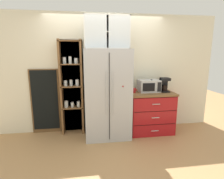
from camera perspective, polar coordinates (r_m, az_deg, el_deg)
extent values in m
plane|color=tan|center=(3.93, -1.50, -14.33)|extent=(10.71, 10.71, 0.00)
cube|color=silver|center=(3.96, -2.26, 5.14)|extent=(5.01, 0.10, 2.55)
cube|color=#B7BABF|center=(3.63, -1.56, -1.44)|extent=(0.91, 0.71, 1.80)
cube|color=black|center=(3.29, -0.85, -2.82)|extent=(0.01, 0.01, 1.66)
cylinder|color=#B7BABF|center=(3.25, -1.88, -1.36)|extent=(0.02, 0.02, 0.81)
cylinder|color=#B7BABF|center=(3.26, 0.22, -1.29)|extent=(0.02, 0.02, 0.81)
cube|color=#A8161C|center=(3.28, 3.56, 1.01)|extent=(0.02, 0.01, 0.02)
cube|color=brown|center=(3.97, -12.73, 0.86)|extent=(0.51, 0.04, 2.00)
cube|color=brown|center=(3.86, -16.06, 0.39)|extent=(0.04, 0.23, 2.00)
cube|color=brown|center=(3.82, -9.68, 0.57)|extent=(0.04, 0.23, 2.00)
cube|color=brown|center=(3.93, -12.61, -5.63)|extent=(0.45, 0.23, 0.02)
cylinder|color=silver|center=(3.91, -14.54, -4.66)|extent=(0.08, 0.08, 0.13)
cylinder|color=#B77A38|center=(3.92, -14.53, -4.94)|extent=(0.07, 0.07, 0.09)
cylinder|color=#B2B2B7|center=(3.89, -14.60, -3.63)|extent=(0.08, 0.08, 0.01)
cylinder|color=silver|center=(3.91, -12.64, -4.86)|extent=(0.07, 0.07, 0.10)
cylinder|color=#382316|center=(3.91, -12.63, -5.07)|extent=(0.06, 0.06, 0.07)
cylinder|color=#B2B2B7|center=(3.89, -12.68, -4.09)|extent=(0.07, 0.07, 0.01)
cylinder|color=silver|center=(3.89, -10.74, -4.72)|extent=(0.07, 0.07, 0.11)
cylinder|color=#E0C67F|center=(3.90, -10.73, -4.96)|extent=(0.06, 0.06, 0.08)
cylinder|color=#B2B2B7|center=(3.88, -10.78, -3.82)|extent=(0.06, 0.06, 0.01)
cube|color=brown|center=(3.83, -12.91, 1.01)|extent=(0.45, 0.23, 0.02)
cylinder|color=silver|center=(3.82, -14.75, 1.89)|extent=(0.07, 0.07, 0.11)
cylinder|color=white|center=(3.83, -14.74, 1.64)|extent=(0.06, 0.06, 0.07)
cylinder|color=#B2B2B7|center=(3.81, -14.80, 2.79)|extent=(0.07, 0.07, 0.01)
cylinder|color=silver|center=(3.82, -13.04, 2.05)|extent=(0.07, 0.07, 0.12)
cylinder|color=#2D2D2D|center=(3.82, -13.03, 1.78)|extent=(0.06, 0.06, 0.08)
cylinder|color=#B2B2B7|center=(3.81, -13.09, 3.03)|extent=(0.06, 0.06, 0.01)
cylinder|color=silver|center=(3.79, -11.11, 2.11)|extent=(0.08, 0.08, 0.13)
cylinder|color=beige|center=(3.79, -11.10, 1.82)|extent=(0.07, 0.07, 0.09)
cylinder|color=#B2B2B7|center=(3.78, -11.16, 3.15)|extent=(0.07, 0.07, 0.01)
cube|color=brown|center=(3.77, -13.22, 7.94)|extent=(0.45, 0.23, 0.02)
cylinder|color=silver|center=(3.79, -15.08, 8.93)|extent=(0.07, 0.07, 0.12)
cylinder|color=white|center=(3.79, -15.07, 8.65)|extent=(0.06, 0.06, 0.08)
cylinder|color=#B2B2B7|center=(3.78, -15.14, 9.94)|extent=(0.07, 0.07, 0.01)
cylinder|color=silver|center=(3.76, -13.34, 9.11)|extent=(0.07, 0.07, 0.14)
cylinder|color=brown|center=(3.76, -13.32, 8.80)|extent=(0.06, 0.06, 0.09)
cylinder|color=#B2B2B7|center=(3.76, -13.39, 10.26)|extent=(0.06, 0.06, 0.01)
cylinder|color=silver|center=(3.77, -11.49, 8.94)|extent=(0.08, 0.08, 0.11)
cylinder|color=#CCB78C|center=(3.77, -11.49, 8.70)|extent=(0.07, 0.07, 0.07)
cylinder|color=#B2B2B7|center=(3.76, -11.53, 9.83)|extent=(0.08, 0.08, 0.01)
cube|color=brown|center=(3.77, -13.55, 14.96)|extent=(0.45, 0.23, 0.02)
cube|color=#A8161C|center=(4.03, 12.21, -7.35)|extent=(0.93, 0.60, 0.86)
cube|color=brown|center=(3.91, 12.48, -1.09)|extent=(0.96, 0.63, 0.04)
cube|color=black|center=(3.82, 13.70, -10.97)|extent=(0.91, 0.00, 0.01)
cube|color=silver|center=(3.86, 13.65, -12.83)|extent=(0.16, 0.01, 0.01)
cube|color=black|center=(3.72, 13.90, -6.88)|extent=(0.91, 0.00, 0.01)
cube|color=silver|center=(3.76, 13.86, -8.83)|extent=(0.16, 0.01, 0.01)
cube|color=black|center=(3.64, 14.12, -2.60)|extent=(0.91, 0.00, 0.01)
cube|color=silver|center=(3.67, 14.07, -4.63)|extent=(0.16, 0.01, 0.01)
cube|color=#B7BABF|center=(3.91, 11.80, 1.19)|extent=(0.44, 0.32, 0.26)
cube|color=black|center=(3.74, 11.78, 0.72)|extent=(0.26, 0.01, 0.17)
cube|color=black|center=(3.83, 15.02, 0.80)|extent=(0.08, 0.01, 0.20)
cube|color=black|center=(4.00, 16.55, -0.51)|extent=(0.17, 0.20, 0.03)
cube|color=black|center=(4.04, 16.25, 1.56)|extent=(0.17, 0.06, 0.30)
cube|color=black|center=(3.95, 16.77, 3.25)|extent=(0.17, 0.20, 0.06)
cylinder|color=black|center=(3.97, 16.67, 0.51)|extent=(0.11, 0.11, 0.12)
cylinder|color=red|center=(3.78, 7.11, -0.30)|extent=(0.08, 0.08, 0.09)
torus|color=red|center=(3.79, 7.86, -0.21)|extent=(0.05, 0.01, 0.05)
cylinder|color=brown|center=(3.88, 12.58, 0.56)|extent=(0.06, 0.06, 0.19)
cone|color=brown|center=(3.87, 12.64, 2.02)|extent=(0.06, 0.06, 0.04)
cylinder|color=brown|center=(3.86, 12.66, 2.46)|extent=(0.02, 0.02, 0.07)
cylinder|color=black|center=(3.86, 12.69, 3.04)|extent=(0.03, 0.03, 0.01)
cylinder|color=#285B33|center=(3.90, 12.51, 0.62)|extent=(0.07, 0.07, 0.19)
cone|color=#285B33|center=(3.88, 12.57, 2.10)|extent=(0.07, 0.07, 0.04)
cylinder|color=#285B33|center=(3.87, 12.59, 2.53)|extent=(0.03, 0.03, 0.07)
cylinder|color=black|center=(3.87, 12.62, 3.12)|extent=(0.03, 0.03, 0.01)
cube|color=silver|center=(3.73, -1.98, 17.63)|extent=(0.87, 0.02, 0.62)
cube|color=silver|center=(3.63, -1.74, 22.61)|extent=(0.87, 0.32, 0.02)
cube|color=silver|center=(3.56, -1.68, 13.08)|extent=(0.87, 0.32, 0.02)
cube|color=silver|center=(3.56, -8.90, 17.80)|extent=(0.02, 0.32, 0.62)
cube|color=silver|center=(3.65, 5.29, 17.72)|extent=(0.02, 0.32, 0.62)
cube|color=silver|center=(3.58, -1.71, 17.89)|extent=(0.84, 0.30, 0.02)
cube|color=silver|center=(3.41, -5.25, 18.17)|extent=(0.40, 0.01, 0.58)
cube|color=silver|center=(3.46, 2.37, 18.11)|extent=(0.40, 0.01, 0.58)
cylinder|color=silver|center=(3.54, -6.74, 13.21)|extent=(0.05, 0.05, 0.00)
cylinder|color=silver|center=(3.54, -6.75, 13.74)|extent=(0.01, 0.01, 0.07)
cone|color=silver|center=(3.54, -6.78, 14.71)|extent=(0.06, 0.06, 0.05)
cylinder|color=silver|center=(3.56, -1.68, 13.27)|extent=(0.05, 0.05, 0.00)
cylinder|color=silver|center=(3.56, -1.69, 13.80)|extent=(0.01, 0.01, 0.07)
cone|color=silver|center=(3.57, -1.69, 14.76)|extent=(0.06, 0.06, 0.05)
cylinder|color=silver|center=(3.61, 3.28, 13.23)|extent=(0.05, 0.05, 0.00)
cylinder|color=silver|center=(3.61, 3.29, 13.76)|extent=(0.01, 0.01, 0.07)
cone|color=silver|center=(3.61, 3.30, 14.71)|extent=(0.06, 0.06, 0.05)
cylinder|color=white|center=(3.57, -6.13, 18.51)|extent=(0.06, 0.06, 0.07)
cylinder|color=white|center=(3.63, 2.63, 18.45)|extent=(0.06, 0.06, 0.07)
cube|color=brown|center=(4.08, -20.66, -3.65)|extent=(0.60, 0.04, 1.40)
cube|color=black|center=(4.06, -20.75, -3.31)|extent=(0.54, 0.01, 1.30)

